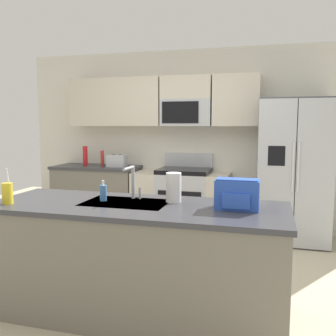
{
  "coord_description": "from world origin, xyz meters",
  "views": [
    {
      "loc": [
        1.1,
        -3.31,
        1.53
      ],
      "look_at": [
        0.03,
        0.6,
        1.05
      ],
      "focal_mm": 39.85,
      "sensor_mm": 36.0,
      "label": 1
    }
  ],
  "objects": [
    {
      "name": "ground_plane",
      "position": [
        0.0,
        0.0,
        0.0
      ],
      "size": [
        9.0,
        9.0,
        0.0
      ],
      "primitive_type": "plane",
      "color": "beige",
      "rests_on": "ground"
    },
    {
      "name": "toaster",
      "position": [
        -1.07,
        1.75,
        0.99
      ],
      "size": [
        0.28,
        0.16,
        0.18
      ],
      "color": "#B7BABF",
      "rests_on": "back_counter"
    },
    {
      "name": "refrigerator",
      "position": [
        1.4,
        1.73,
        0.93
      ],
      "size": [
        0.9,
        0.76,
        1.85
      ],
      "color": "#4C4F54",
      "rests_on": "ground"
    },
    {
      "name": "drink_cup_yellow",
      "position": [
        -0.89,
        -0.85,
        0.99
      ],
      "size": [
        0.08,
        0.08,
        0.29
      ],
      "color": "yellow",
      "rests_on": "island_counter"
    },
    {
      "name": "sink_faucet",
      "position": [
        -0.0,
        -0.41,
        1.07
      ],
      "size": [
        0.08,
        0.21,
        0.28
      ],
      "color": "#B7BABF",
      "rests_on": "island_counter"
    },
    {
      "name": "backpack",
      "position": [
        0.88,
        -0.55,
        1.02
      ],
      "size": [
        0.32,
        0.22,
        0.23
      ],
      "color": "blue",
      "rests_on": "island_counter"
    },
    {
      "name": "bottle_red",
      "position": [
        -1.61,
        1.8,
        1.05
      ],
      "size": [
        0.07,
        0.07,
        0.29
      ],
      "primitive_type": "cylinder",
      "color": "red",
      "rests_on": "back_counter"
    },
    {
      "name": "range_oven",
      "position": [
        -0.1,
        1.8,
        0.44
      ],
      "size": [
        1.36,
        0.61,
        1.1
      ],
      "color": "#B7BABF",
      "rests_on": "ground"
    },
    {
      "name": "paper_towel_roll",
      "position": [
        0.36,
        -0.43,
        1.02
      ],
      "size": [
        0.12,
        0.12,
        0.24
      ],
      "primitive_type": "cylinder",
      "color": "white",
      "rests_on": "island_counter"
    },
    {
      "name": "back_counter",
      "position": [
        -1.43,
        1.8,
        0.45
      ],
      "size": [
        1.28,
        0.63,
        0.9
      ],
      "color": "slate",
      "rests_on": "ground"
    },
    {
      "name": "island_counter",
      "position": [
        0.09,
        -0.6,
        0.45
      ],
      "size": [
        2.37,
        0.88,
        0.9
      ],
      "color": "slate",
      "rests_on": "ground"
    },
    {
      "name": "pepper_mill",
      "position": [
        -1.33,
        1.8,
        1.02
      ],
      "size": [
        0.05,
        0.05,
        0.23
      ],
      "primitive_type": "cylinder",
      "color": "#B2332D",
      "rests_on": "back_counter"
    },
    {
      "name": "soap_dispenser",
      "position": [
        -0.21,
        -0.54,
        0.97
      ],
      "size": [
        0.06,
        0.06,
        0.17
      ],
      "color": "#4C8CD8",
      "rests_on": "island_counter"
    },
    {
      "name": "kitchen_wall_unit",
      "position": [
        -0.14,
        2.08,
        1.47
      ],
      "size": [
        5.2,
        0.43,
        2.6
      ],
      "color": "silver",
      "rests_on": "ground"
    }
  ]
}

